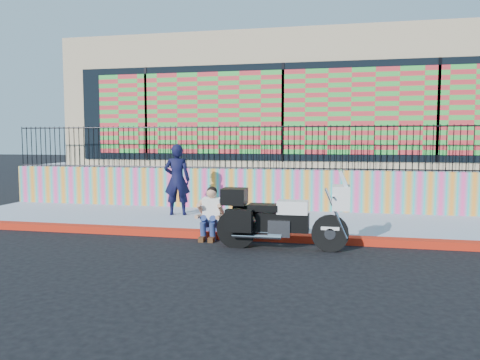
# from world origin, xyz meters

# --- Properties ---
(ground) EXTENTS (90.00, 90.00, 0.00)m
(ground) POSITION_xyz_m (0.00, 0.00, 0.00)
(ground) COLOR black
(ground) RESTS_ON ground
(red_curb) EXTENTS (16.00, 0.30, 0.15)m
(red_curb) POSITION_xyz_m (0.00, 0.00, 0.07)
(red_curb) COLOR red
(red_curb) RESTS_ON ground
(sidewalk) EXTENTS (16.00, 3.00, 0.15)m
(sidewalk) POSITION_xyz_m (0.00, 1.65, 0.07)
(sidewalk) COLOR #929CAF
(sidewalk) RESTS_ON ground
(mural_wall) EXTENTS (16.00, 0.20, 1.10)m
(mural_wall) POSITION_xyz_m (0.00, 3.25, 0.70)
(mural_wall) COLOR #FF4392
(mural_wall) RESTS_ON sidewalk
(metal_fence) EXTENTS (15.80, 0.04, 1.20)m
(metal_fence) POSITION_xyz_m (0.00, 3.25, 1.85)
(metal_fence) COLOR black
(metal_fence) RESTS_ON mural_wall
(elevated_platform) EXTENTS (16.00, 10.00, 1.25)m
(elevated_platform) POSITION_xyz_m (0.00, 8.35, 0.62)
(elevated_platform) COLOR #929CAF
(elevated_platform) RESTS_ON ground
(storefront_building) EXTENTS (14.00, 8.06, 4.00)m
(storefront_building) POSITION_xyz_m (0.00, 8.13, 3.25)
(storefront_building) COLOR tan
(storefront_building) RESTS_ON elevated_platform
(police_motorcycle) EXTENTS (2.45, 0.81, 1.53)m
(police_motorcycle) POSITION_xyz_m (0.55, -0.70, 0.64)
(police_motorcycle) COLOR black
(police_motorcycle) RESTS_ON ground
(police_officer) EXTENTS (0.73, 0.55, 1.80)m
(police_officer) POSITION_xyz_m (-2.41, 1.84, 1.05)
(police_officer) COLOR black
(police_officer) RESTS_ON sidewalk
(seated_man) EXTENTS (0.54, 0.71, 1.06)m
(seated_man) POSITION_xyz_m (-0.99, -0.11, 0.45)
(seated_man) COLOR navy
(seated_man) RESTS_ON ground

